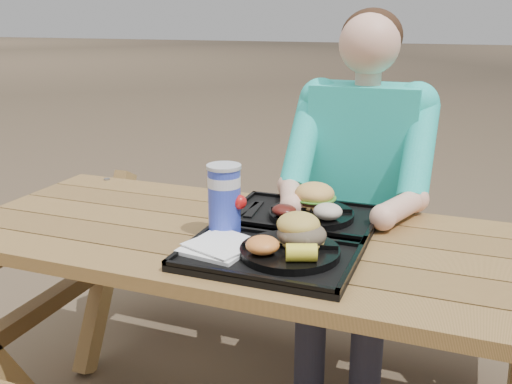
% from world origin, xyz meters
% --- Properties ---
extents(picnic_table, '(1.80, 1.49, 0.75)m').
position_xyz_m(picnic_table, '(0.00, 0.00, 0.38)').
color(picnic_table, '#999999').
rests_on(picnic_table, ground).
extents(tray_near, '(0.45, 0.35, 0.02)m').
position_xyz_m(tray_near, '(0.10, -0.15, 0.76)').
color(tray_near, black).
rests_on(tray_near, picnic_table).
extents(tray_far, '(0.45, 0.35, 0.02)m').
position_xyz_m(tray_far, '(0.10, 0.14, 0.76)').
color(tray_far, black).
rests_on(tray_far, picnic_table).
extents(plate_near, '(0.26, 0.26, 0.02)m').
position_xyz_m(plate_near, '(0.15, -0.15, 0.78)').
color(plate_near, black).
rests_on(plate_near, tray_near).
extents(plate_far, '(0.26, 0.26, 0.02)m').
position_xyz_m(plate_far, '(0.13, 0.15, 0.78)').
color(plate_far, black).
rests_on(plate_far, tray_far).
extents(napkin_stack, '(0.19, 0.19, 0.02)m').
position_xyz_m(napkin_stack, '(-0.04, -0.18, 0.78)').
color(napkin_stack, white).
rests_on(napkin_stack, tray_near).
extents(soda_cup, '(0.09, 0.09, 0.19)m').
position_xyz_m(soda_cup, '(-0.08, -0.05, 0.86)').
color(soda_cup, '#182EBB').
rests_on(soda_cup, tray_near).
extents(condiment_bbq, '(0.05, 0.05, 0.03)m').
position_xyz_m(condiment_bbq, '(0.10, -0.02, 0.78)').
color(condiment_bbq, black).
rests_on(condiment_bbq, tray_near).
extents(condiment_mustard, '(0.05, 0.05, 0.03)m').
position_xyz_m(condiment_mustard, '(0.16, -0.02, 0.78)').
color(condiment_mustard, '#FFF31C').
rests_on(condiment_mustard, tray_near).
extents(sandwich, '(0.12, 0.12, 0.13)m').
position_xyz_m(sandwich, '(0.17, -0.11, 0.85)').
color(sandwich, gold).
rests_on(sandwich, plate_near).
extents(mac_cheese, '(0.09, 0.09, 0.04)m').
position_xyz_m(mac_cheese, '(0.10, -0.21, 0.81)').
color(mac_cheese, orange).
rests_on(mac_cheese, plate_near).
extents(corn_cob, '(0.10, 0.10, 0.04)m').
position_xyz_m(corn_cob, '(0.20, -0.22, 0.81)').
color(corn_cob, yellow).
rests_on(corn_cob, plate_near).
extents(cutlery_far, '(0.04, 0.16, 0.01)m').
position_xyz_m(cutlery_far, '(-0.06, 0.15, 0.77)').
color(cutlery_far, black).
rests_on(cutlery_far, tray_far).
extents(burger, '(0.13, 0.13, 0.11)m').
position_xyz_m(burger, '(0.12, 0.20, 0.85)').
color(burger, '#F4B156').
rests_on(burger, plate_far).
extents(baked_beans, '(0.07, 0.07, 0.03)m').
position_xyz_m(baked_beans, '(0.06, 0.08, 0.81)').
color(baked_beans, '#511510').
rests_on(baked_beans, plate_far).
extents(potato_salad, '(0.09, 0.09, 0.05)m').
position_xyz_m(potato_salad, '(0.19, 0.09, 0.81)').
color(potato_salad, beige).
rests_on(potato_salad, plate_far).
extents(diner, '(0.48, 0.84, 1.28)m').
position_xyz_m(diner, '(0.20, 0.57, 0.64)').
color(diner, teal).
rests_on(diner, ground).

